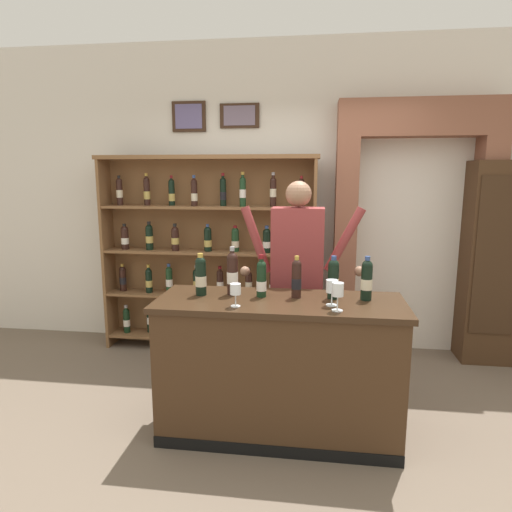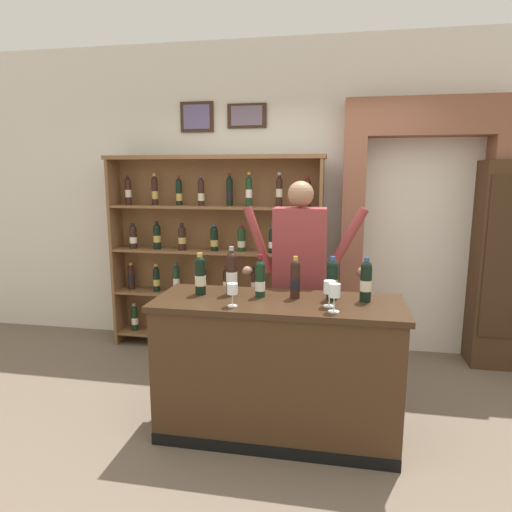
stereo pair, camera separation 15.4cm
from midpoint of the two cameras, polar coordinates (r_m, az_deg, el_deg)
name	(u,v)px [view 1 (the left image)]	position (r m, az deg, el deg)	size (l,w,h in m)	color
ground_plane	(267,431)	(3.44, 0.06, -21.41)	(14.00, 14.00, 0.02)	#6B5B4C
back_wall	(287,198)	(4.72, 3.00, 7.42)	(12.00, 0.19, 3.11)	silver
wine_shelf	(209,251)	(4.58, -7.00, 0.69)	(2.20, 0.29, 1.98)	brown
archway_doorway	(413,215)	(4.66, 18.39, 4.94)	(1.52, 0.45, 2.48)	brown
side_cabinet	(511,264)	(4.84, 28.89, -0.86)	(0.85, 0.38, 1.92)	#422B19
tasting_counter	(279,367)	(3.19, 1.53, -13.98)	(1.67, 0.63, 0.97)	#422B19
shopkeeper	(297,266)	(3.57, 4.06, -1.27)	(0.99, 0.22, 1.75)	#2D3347
tasting_bottle_super_tuscan	(201,275)	(3.15, -8.43, -2.44)	(0.08, 0.08, 0.30)	black
tasting_bottle_chianti	(232,273)	(3.13, -4.43, -2.14)	(0.08, 0.08, 0.34)	black
tasting_bottle_prosecco	(261,278)	(3.08, -0.75, -2.85)	(0.07, 0.07, 0.29)	black
tasting_bottle_brunello	(297,278)	(3.06, 3.73, -2.83)	(0.07, 0.07, 0.29)	black
tasting_bottle_bianco	(333,278)	(3.06, 8.37, -2.83)	(0.08, 0.08, 0.29)	black
tasting_bottle_vin_santo	(367,279)	(3.07, 12.49, -2.92)	(0.08, 0.08, 0.30)	black
wine_glass_center	(235,290)	(2.86, -4.18, -4.35)	(0.07, 0.07, 0.15)	silver
wine_glass_right	(332,287)	(2.90, 8.15, -3.95)	(0.08, 0.08, 0.17)	silver
wine_glass_left	(338,291)	(2.79, 8.80, -4.46)	(0.07, 0.07, 0.18)	silver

